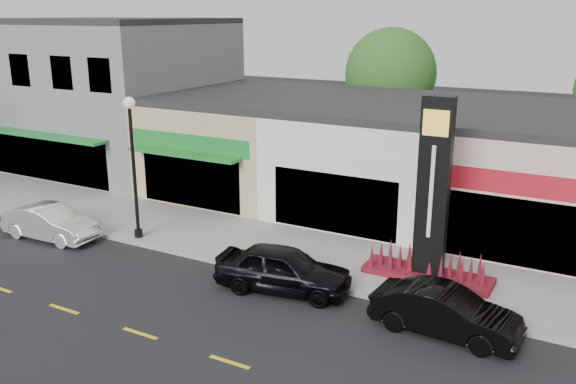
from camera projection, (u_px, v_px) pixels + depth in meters
name	position (u px, v px, depth m)	size (l,w,h in m)	color
ground	(287.00, 313.00, 18.07)	(120.00, 120.00, 0.00)	black
sidewalk	(346.00, 261.00, 21.70)	(52.00, 4.30, 0.15)	gray
curb	(318.00, 285.00, 19.81)	(52.00, 0.20, 0.15)	gray
building_grey_2story	(109.00, 93.00, 34.87)	(12.00, 10.95, 8.30)	slate
shop_beige	(250.00, 139.00, 30.96)	(7.00, 10.85, 4.80)	tan
shop_cream	(380.00, 154.00, 27.72)	(7.00, 10.01, 4.80)	silver
shop_pink_w	(544.00, 173.00, 24.48)	(7.00, 10.01, 4.80)	#CEAB9D
tree_rear_west	(390.00, 74.00, 34.83)	(5.20, 5.20, 7.83)	#382619
lamp_west_near	(133.00, 154.00, 22.89)	(0.44, 0.44, 5.47)	black
pylon_sign	(431.00, 217.00, 19.56)	(4.20, 1.30, 6.00)	#540E1B
car_white_van	(50.00, 223.00, 23.87)	(4.04, 1.41, 1.33)	white
car_black_sedan	(283.00, 269.00, 19.37)	(4.37, 1.76, 1.49)	black
car_black_conv	(446.00, 312.00, 16.73)	(4.08, 1.42, 1.35)	black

